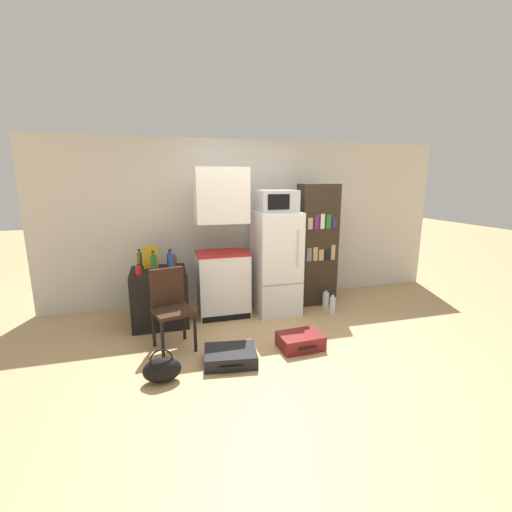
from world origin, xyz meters
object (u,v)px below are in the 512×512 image
Objects in this scene: kitchen_hutch at (222,249)px; bottle_blue_soda at (171,262)px; microwave at (277,201)px; handbag at (162,370)px; bottle_green_tall at (154,264)px; bottle_wine_dark at (170,261)px; bookshelf at (317,245)px; side_table at (160,297)px; refrigerator at (276,263)px; suitcase_small_flat at (230,356)px; suitcase_large_flat at (300,341)px; bottle_ketchup_red at (139,271)px; bottle_amber_beer at (174,261)px; bottle_olive_oil at (140,259)px; water_bottle_middle at (326,300)px; water_bottle_front at (332,305)px; cereal_box at (151,257)px; chair at (170,302)px.

kitchen_hutch is 0.73m from bottle_blue_soda.
microwave is 1.45× the size of handbag.
bottle_green_tall is 1.16× the size of bottle_wine_dark.
bottle_wine_dark is (-2.18, -0.15, -0.08)m from bookshelf.
side_table is 0.40× the size of bookshelf.
bottle_green_tall reaches higher than side_table.
bottle_wine_dark is 1.64m from handbag.
suitcase_small_flat is at bearing -126.23° from refrigerator.
microwave is at bearing 81.96° from suitcase_large_flat.
kitchen_hutch reaches higher than bottle_blue_soda.
microwave is 3.47× the size of bottle_ketchup_red.
kitchen_hutch is 13.67× the size of bottle_ketchup_red.
suitcase_small_flat is at bearing -176.20° from suitcase_large_flat.
bottle_amber_beer is at bearing 44.21° from side_table.
refrigerator reaches higher than suitcase_small_flat.
bottle_green_tall is 1.55m from suitcase_small_flat.
bottle_olive_oil reaches higher than side_table.
water_bottle_middle is at bearing 42.23° from suitcase_small_flat.
water_bottle_front is at bearing -92.36° from water_bottle_middle.
bottle_olive_oil is (-0.23, 0.26, 0.47)m from side_table.
bookshelf is 5.77× the size of water_bottle_front.
bottle_blue_soda is 0.91× the size of water_bottle_front.
kitchen_hutch is at bearing -11.46° from bottle_amber_beer.
side_table is at bearing 74.53° from bottle_green_tall.
suitcase_large_flat is at bearing -61.89° from kitchen_hutch.
bottle_olive_oil is at bearing 172.33° from microwave.
cereal_box is 0.33× the size of chair.
refrigerator is 1.73m from cereal_box.
side_table is 2.42m from water_bottle_front.
kitchen_hutch is 7.98× the size of bottle_wine_dark.
bottle_green_tall is at bearing -65.98° from bottle_olive_oil.
bottle_ketchup_red is 2.13m from suitcase_large_flat.
water_bottle_front is at bearing -7.88° from side_table.
bottle_ketchup_red is at bearing -110.97° from cereal_box.
bottle_green_tall is at bearing 176.10° from water_bottle_front.
chair is at bearing -158.09° from bookshelf.
bottle_blue_soda reaches higher than bottle_wine_dark.
side_table is at bearing 83.97° from chair.
handbag is (0.05, -1.28, -0.74)m from bottle_green_tall.
cereal_box is (0.15, -0.11, 0.05)m from bottle_olive_oil.
chair is 1.54× the size of suitcase_small_flat.
kitchen_hutch is at bearing 165.04° from water_bottle_front.
bottle_wine_dark reaches higher than bottle_olive_oil.
refrigerator is at bearing -7.63° from bottle_olive_oil.
side_table is 2.45× the size of cereal_box.
cereal_box is at bearing 87.90° from chair.
refrigerator is 1.60× the size of chair.
cereal_box is (-0.09, 0.15, 0.52)m from side_table.
chair reaches higher than suitcase_small_flat.
bottle_amber_beer is at bearing 68.77° from chair.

